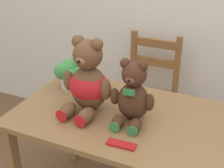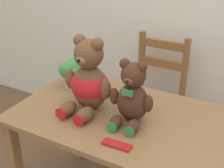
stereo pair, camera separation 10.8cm
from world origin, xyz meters
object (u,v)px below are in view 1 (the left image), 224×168
at_px(teddy_bear_left, 88,82).
at_px(potted_plant, 70,73).
at_px(teddy_bear_right, 132,95).
at_px(wooden_chair_behind, 148,99).
at_px(chocolate_bar, 121,144).

height_order(teddy_bear_left, potted_plant, teddy_bear_left).
bearing_deg(teddy_bear_right, potted_plant, -25.97).
height_order(wooden_chair_behind, potted_plant, wooden_chair_behind).
bearing_deg(chocolate_bar, teddy_bear_right, 99.30).
distance_m(wooden_chair_behind, teddy_bear_right, 0.82).
relative_size(wooden_chair_behind, teddy_bear_left, 2.26).
bearing_deg(wooden_chair_behind, chocolate_bar, 100.11).
height_order(potted_plant, chocolate_bar, potted_plant).
bearing_deg(wooden_chair_behind, potted_plant, 55.08).
height_order(wooden_chair_behind, teddy_bear_right, teddy_bear_right).
bearing_deg(teddy_bear_left, chocolate_bar, 144.69).
xyz_separation_m(potted_plant, chocolate_bar, (0.52, -0.41, -0.09)).
bearing_deg(chocolate_bar, potted_plant, 141.42).
bearing_deg(teddy_bear_left, wooden_chair_behind, -97.76).
distance_m(teddy_bear_left, potted_plant, 0.30).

